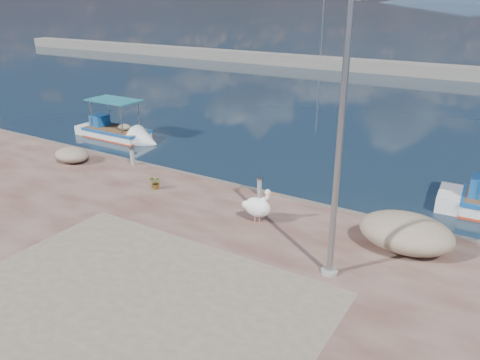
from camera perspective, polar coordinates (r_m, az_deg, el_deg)
name	(u,v)px	position (r m, az deg, el deg)	size (l,w,h in m)	color
ground	(174,259)	(14.41, -8.08, -9.56)	(1400.00, 1400.00, 0.00)	#162635
quay_patch	(125,309)	(11.76, -13.88, -15.05)	(9.00, 7.00, 0.01)	gray
breakwater	(435,71)	(50.46, 22.69, 12.18)	(120.00, 2.20, 7.50)	gray
boat_left	(116,134)	(27.16, -14.85, 5.43)	(5.22, 1.77, 2.51)	white
pelican	(258,207)	(15.12, 2.21, -3.25)	(1.25, 0.81, 1.18)	tan
lamp_post	(339,156)	(11.54, 11.96, 2.92)	(0.44, 0.96, 7.00)	gray
bollard_near	(260,186)	(17.24, 2.40, -0.72)	(0.23, 0.23, 0.69)	gray
bollard_far	(132,156)	(20.88, -13.00, 2.90)	(0.26, 0.26, 0.78)	gray
potted_plant	(156,183)	(18.10, -10.19, -0.32)	(0.48, 0.41, 0.53)	#33722D
net_pile_b	(72,155)	(22.08, -19.81, 2.91)	(1.66, 1.29, 0.64)	tan
net_pile_c	(406,233)	(14.40, 19.57, -6.06)	(2.69, 1.92, 1.06)	tan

